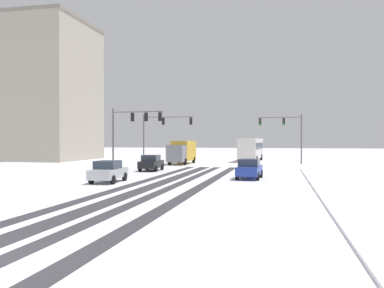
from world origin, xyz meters
name	(u,v)px	position (x,y,z in m)	size (l,w,h in m)	color
wheel_track_left_lane	(155,185)	(-1.12, 17.78, 0.00)	(1.14, 39.12, 0.01)	#38383D
wheel_track_right_lane	(174,186)	(0.30, 17.78, 0.00)	(0.77, 39.12, 0.01)	#38383D
wheel_track_center	(132,185)	(-2.75, 17.78, 0.00)	(0.86, 39.12, 0.01)	#38383D
wheel_track_oncoming	(201,187)	(2.16, 17.78, 0.00)	(0.83, 39.12, 0.01)	#38383D
sidewalk_kerb_right	(351,193)	(11.46, 16.00, 0.06)	(4.00, 39.12, 0.12)	white
traffic_signal_near_left	(133,124)	(-7.84, 31.53, 4.78)	(5.62, 0.45, 6.50)	#56565B
traffic_signal_far_left	(161,128)	(-7.73, 41.65, 4.67)	(6.69, 0.55, 6.50)	#56565B
traffic_signal_far_right	(286,129)	(8.11, 45.69, 4.63)	(5.69, 0.61, 6.50)	#56565B
car_black_lead	(151,163)	(-5.46, 30.52, 0.82)	(1.97, 4.17, 1.62)	black
car_blue_second	(249,169)	(4.94, 24.00, 0.82)	(2.01, 4.19, 1.62)	#233899
car_silver_third	(108,171)	(-5.08, 19.01, 0.82)	(1.98, 4.17, 1.62)	#B7BABF
bus_oncoming	(251,148)	(3.15, 51.63, 1.99)	(3.07, 11.11, 3.38)	silver
box_truck_delivery	(182,151)	(-5.21, 42.83, 1.63)	(2.42, 7.44, 3.02)	slate
office_building_far_left_block	(23,91)	(-33.01, 49.26, 10.93)	(21.56, 14.88, 21.84)	#A89E8E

